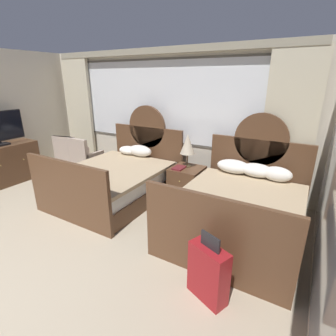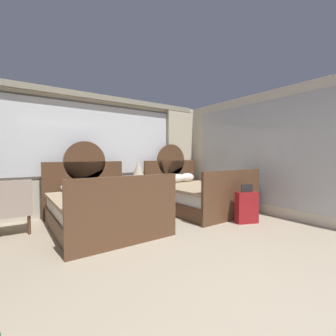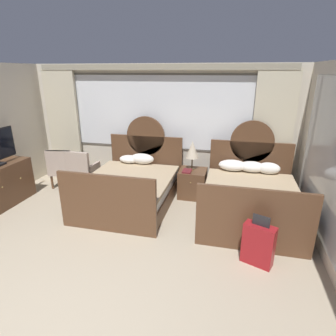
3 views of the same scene
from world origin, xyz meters
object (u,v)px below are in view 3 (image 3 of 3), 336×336
Objects in this scene: suitcase_on_floor at (258,245)px; bed_near_mirror at (250,198)px; nightstand_between_beds at (193,183)px; table_lamp_on_nightstand at (192,150)px; book_on_nightstand at (187,171)px; armchair_by_window_right at (63,167)px; bed_near_window at (131,187)px; armchair_by_window_left at (82,169)px; armchair_by_window_centre at (63,167)px.

bed_near_mirror is at bearing 92.80° from suitcase_on_floor.
table_lamp_on_nightstand is at bearing 117.58° from nightstand_between_beds.
armchair_by_window_right reaches higher than book_on_nightstand.
book_on_nightstand is 0.29× the size of armchair_by_window_right.
table_lamp_on_nightstand is at bearing 31.00° from bed_near_window.
armchair_by_window_left and armchair_by_window_centre have the same top height.
suitcase_on_floor reaches higher than book_on_nightstand.
bed_near_mirror is at bearing -5.82° from armchair_by_window_right.
armchair_by_window_right is at bearing -175.44° from table_lamp_on_nightstand.
bed_near_mirror reaches higher than book_on_nightstand.
bed_near_window is at bearing -149.00° from table_lamp_on_nightstand.
armchair_by_window_centre is at bearing 156.52° from suitcase_on_floor.
bed_near_window reaches higher than armchair_by_window_left.
nightstand_between_beds is at bearing 3.90° from armchair_by_window_left.
bed_near_mirror reaches higher than suitcase_on_floor.
bed_near_mirror is at bearing -27.11° from nightstand_between_beds.
table_lamp_on_nightstand is 2.99m from armchair_by_window_right.
nightstand_between_beds is 0.65× the size of armchair_by_window_centre.
nightstand_between_beds is at bearing 3.23° from armchair_by_window_right.
book_on_nightstand is at bearing -111.65° from table_lamp_on_nightstand.
nightstand_between_beds is at bearing -62.42° from table_lamp_on_nightstand.
bed_near_window is 1.00× the size of bed_near_mirror.
armchair_by_window_left is at bearing 153.83° from suitcase_on_floor.
bed_near_window is 2.40× the size of armchair_by_window_left.
book_on_nightstand is 2.87m from armchair_by_window_right.
table_lamp_on_nightstand is 0.45m from book_on_nightstand.
book_on_nightstand is 2.86m from armchair_by_window_centre.
bed_near_window is 2.74m from suitcase_on_floor.
suitcase_on_floor is (1.21, -1.98, 0.01)m from nightstand_between_beds.
armchair_by_window_right is at bearing 166.49° from bed_near_window.
armchair_by_window_centre is (-2.97, -0.17, 0.18)m from nightstand_between_beds.
bed_near_mirror is 2.40× the size of armchair_by_window_right.
armchair_by_window_centre is at bearing -176.79° from nightstand_between_beds.
armchair_by_window_left is at bearing -0.13° from armchair_by_window_right.
armchair_by_window_centre reaches higher than suitcase_on_floor.
suitcase_on_floor is at bearing -54.79° from book_on_nightstand.
nightstand_between_beds is at bearing 46.53° from book_on_nightstand.
bed_near_window is at bearing -179.56° from bed_near_mirror.
armchair_by_window_centre is (-2.93, -0.23, -0.53)m from table_lamp_on_nightstand.
armchair_by_window_right is at bearing 179.87° from armchair_by_window_left.
bed_near_window and bed_near_mirror have the same top height.
armchair_by_window_right is (-2.97, -0.17, 0.18)m from nightstand_between_beds.
nightstand_between_beds is 0.65× the size of armchair_by_window_right.
suitcase_on_floor is (1.32, -1.87, -0.30)m from book_on_nightstand.
book_on_nightstand is (-1.25, 0.48, 0.25)m from bed_near_mirror.
armchair_by_window_centre is 1.21× the size of suitcase_on_floor.
bed_near_mirror is at bearing -6.59° from armchair_by_window_left.
armchair_by_window_left is 0.49m from armchair_by_window_centre.
bed_near_window is at bearing -152.31° from nightstand_between_beds.
table_lamp_on_nightstand is 2.51m from armchair_by_window_left.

